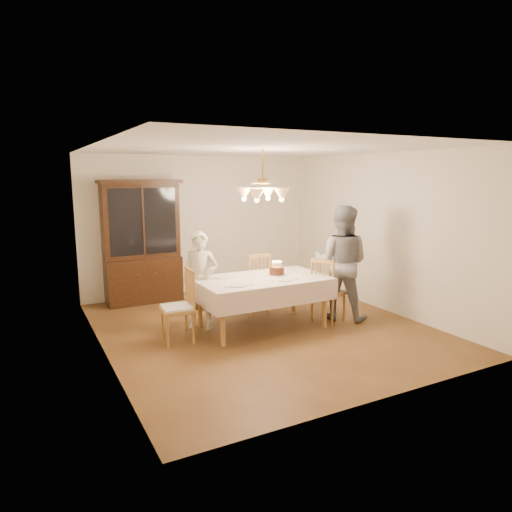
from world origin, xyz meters
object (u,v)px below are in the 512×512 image
elderly_woman (201,281)px  birthday_cake (277,271)px  china_hutch (142,244)px  chair_far_side (254,286)px  dining_table (262,283)px

elderly_woman → birthday_cake: bearing=16.2°
china_hutch → birthday_cake: bearing=-56.6°
chair_far_side → birthday_cake: chair_far_side is taller
chair_far_side → elderly_woman: bearing=-161.4°
chair_far_side → birthday_cake: size_ratio=3.33×
dining_table → elderly_woman: bearing=153.4°
china_hutch → elderly_woman: size_ratio=1.50×
china_hutch → birthday_cake: 2.66m
dining_table → elderly_woman: 0.90m
elderly_woman → birthday_cake: elderly_woman is taller
china_hutch → birthday_cake: (1.46, -2.21, -0.22)m
elderly_woman → dining_table: bearing=8.3°
chair_far_side → elderly_woman: size_ratio=0.70×
chair_far_side → elderly_woman: elderly_woman is taller
china_hutch → birthday_cake: size_ratio=7.20×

